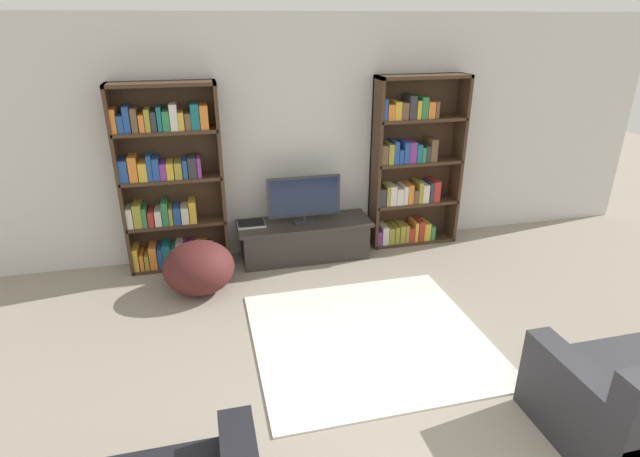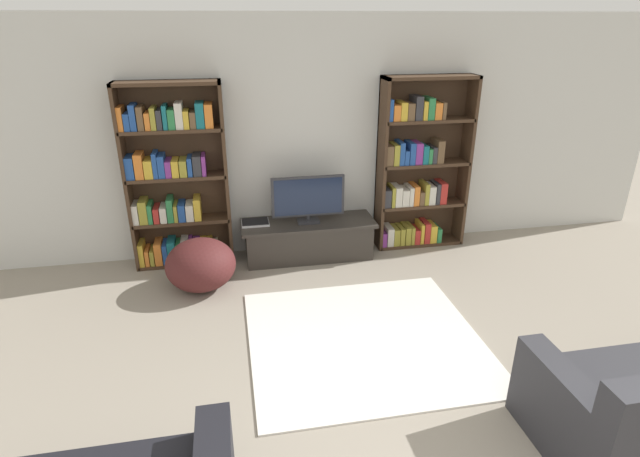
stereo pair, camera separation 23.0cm
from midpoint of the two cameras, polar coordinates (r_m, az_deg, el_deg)
The scene contains 8 objects.
wall_back at distance 5.62m, azimuth -1.15°, elevation 10.22°, with size 8.80×0.06×2.60m.
bookshelf_left at distance 5.48m, azimuth -15.15°, elevation 5.26°, with size 1.05×0.30×1.97m.
bookshelf_right at distance 5.92m, azimuth 12.22°, elevation 6.66°, with size 1.05×0.30×1.97m.
tv_stand at distance 5.67m, azimuth -0.19°, elevation -1.21°, with size 1.49×0.52×0.43m.
television at distance 5.47m, azimuth -0.16°, elevation 3.46°, with size 0.81×0.16×0.53m.
laptop at distance 5.56m, azimuth -6.25°, elevation 0.68°, with size 0.30×0.24×0.03m.
area_rug at distance 4.39m, azimuth 6.64°, elevation -12.43°, with size 1.95×1.82×0.02m.
beanbag_ottoman at distance 5.12m, azimuth -12.22°, elevation -4.07°, with size 0.70×0.70×0.52m, color #4C1E1E.
Camera 2 is at (-0.80, -1.19, 2.54)m, focal length 28.00 mm.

